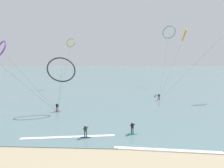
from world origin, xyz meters
The scene contains 12 objects.
sea_water centered at (0.00, 108.54, 0.04)m, with size 400.00×200.00×0.08m, color slate.
surfer_navy centered at (-2.86, 11.08, 0.82)m, with size 1.40×0.68×1.70m.
surfer_ivory centered at (10.88, 30.63, 0.82)m, with size 1.40×0.66×1.70m.
surfer_crimson centered at (-10.24, 21.19, 0.82)m, with size 1.40×0.71×1.70m.
surfer_emerald centered at (3.16, 12.34, 0.82)m, with size 1.40×0.73×1.70m.
kite_charcoal centered at (-9.05, 21.15, 8.09)m, with size 5.86×5.05×10.31m.
kite_lime centered at (-14.73, 48.01, 15.15)m, with size 6.29×28.01×16.78m.
kite_amber centered at (20.28, 42.24, 16.79)m, with size 10.74×13.59×18.59m.
kite_violet centered at (-28.76, 33.60, 12.49)m, with size 21.04×14.62×14.62m.
kite_teal centered at (19.36, 54.99, 19.34)m, with size 10.73×26.08×21.68m.
wave_crest_near centered at (6.76, 8.49, 0.06)m, with size 11.83×0.50×0.12m, color white.
wave_crest_mid centered at (-5.09, 11.09, 0.06)m, with size 11.93×0.50×0.12m, color white.
Camera 1 is at (1.34, -8.99, 10.13)m, focal length 27.05 mm.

